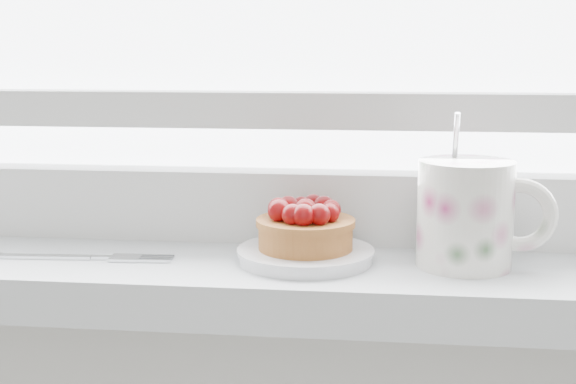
# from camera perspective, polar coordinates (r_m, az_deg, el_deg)

# --- Properties ---
(saucer) EXTENTS (0.12, 0.12, 0.01)m
(saucer) POSITION_cam_1_polar(r_m,az_deg,el_deg) (0.72, 1.25, -4.51)
(saucer) COLOR silver
(saucer) RESTS_ON windowsill
(raspberry_tart) EXTENTS (0.09, 0.09, 0.05)m
(raspberry_tart) POSITION_cam_1_polar(r_m,az_deg,el_deg) (0.72, 1.23, -2.43)
(raspberry_tart) COLOR brown
(raspberry_tart) RESTS_ON saucer
(floral_mug) EXTENTS (0.13, 0.10, 0.14)m
(floral_mug) POSITION_cam_1_polar(r_m,az_deg,el_deg) (0.72, 12.74, -1.39)
(floral_mug) COLOR silver
(floral_mug) RESTS_ON windowsill
(fork) EXTENTS (0.18, 0.03, 0.00)m
(fork) POSITION_cam_1_polar(r_m,az_deg,el_deg) (0.76, -14.89, -4.49)
(fork) COLOR silver
(fork) RESTS_ON windowsill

